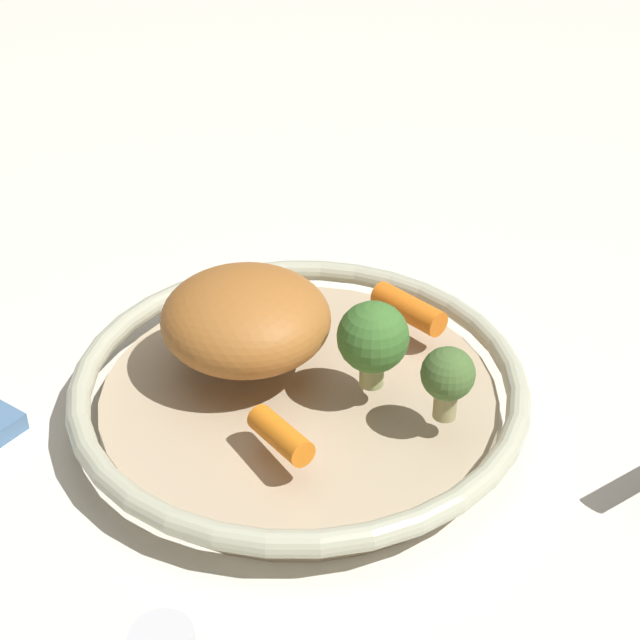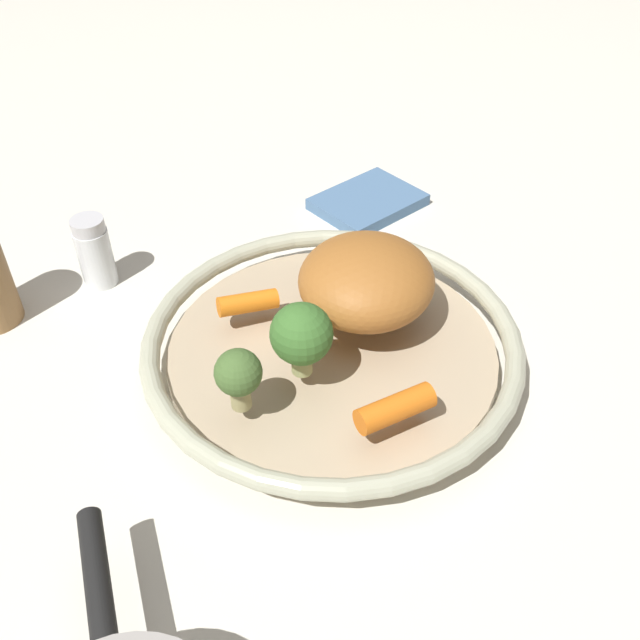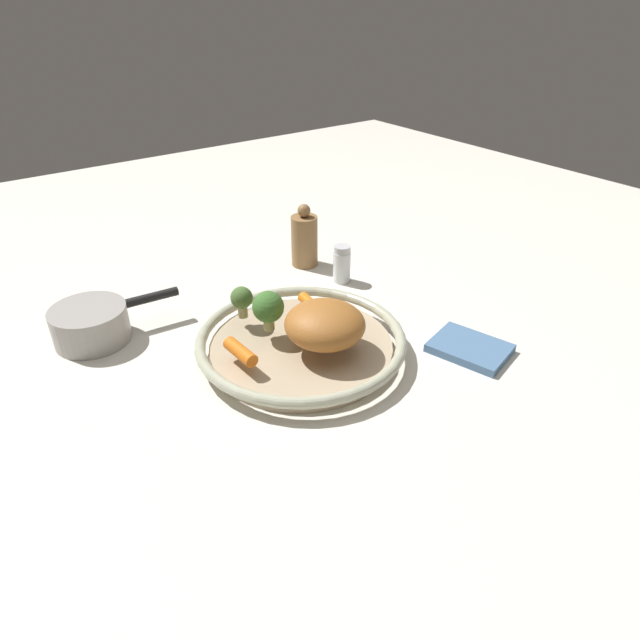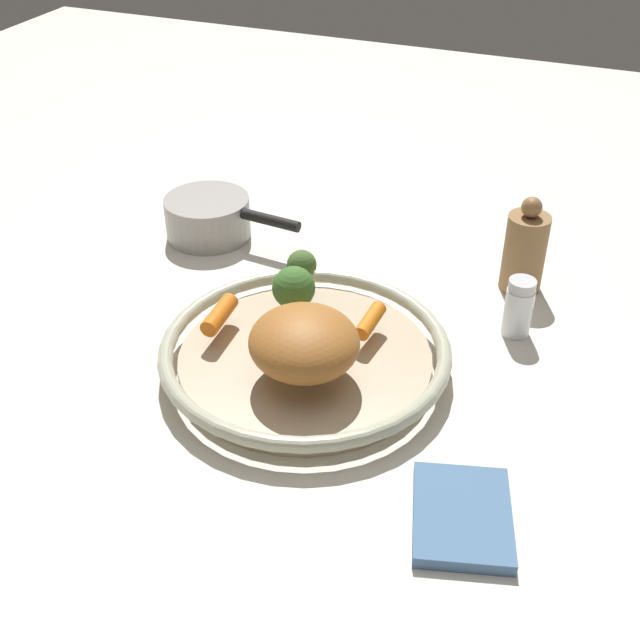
{
  "view_description": "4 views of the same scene",
  "coord_description": "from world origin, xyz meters",
  "px_view_note": "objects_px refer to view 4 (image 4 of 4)",
  "views": [
    {
      "loc": [
        0.46,
        -0.35,
        0.47
      ],
      "look_at": [
        -0.0,
        0.02,
        0.08
      ],
      "focal_mm": 54.85,
      "sensor_mm": 36.0,
      "label": 1
    },
    {
      "loc": [
        0.21,
        0.41,
        0.45
      ],
      "look_at": [
        0.01,
        -0.0,
        0.06
      ],
      "focal_mm": 39.17,
      "sensor_mm": 36.0,
      "label": 2
    },
    {
      "loc": [
        -0.62,
        0.42,
        0.52
      ],
      "look_at": [
        -0.02,
        -0.03,
        0.06
      ],
      "focal_mm": 31.34,
      "sensor_mm": 36.0,
      "label": 3
    },
    {
      "loc": [
        -0.7,
        -0.3,
        0.6
      ],
      "look_at": [
        0.01,
        -0.02,
        0.07
      ],
      "focal_mm": 46.06,
      "sensor_mm": 36.0,
      "label": 4
    }
  ],
  "objects_px": {
    "baby_carrot_right": "(221,313)",
    "saucepan": "(209,217)",
    "roast_chicken_piece": "(304,342)",
    "broccoli_floret_small": "(294,289)",
    "serving_bowl": "(305,355)",
    "baby_carrot_left": "(370,321)",
    "dish_towel": "(462,516)",
    "broccoli_floret_edge": "(302,266)",
    "pepper_mill": "(525,251)",
    "salt_shaker": "(519,308)"
  },
  "relations": [
    {
      "from": "baby_carrot_right",
      "to": "saucepan",
      "type": "height_order",
      "value": "same"
    },
    {
      "from": "roast_chicken_piece",
      "to": "broccoli_floret_small",
      "type": "height_order",
      "value": "broccoli_floret_small"
    },
    {
      "from": "serving_bowl",
      "to": "baby_carrot_left",
      "type": "xyz_separation_m",
      "value": [
        0.06,
        -0.06,
        0.03
      ]
    },
    {
      "from": "saucepan",
      "to": "dish_towel",
      "type": "bearing_deg",
      "value": -129.9
    },
    {
      "from": "baby_carrot_right",
      "to": "saucepan",
      "type": "xyz_separation_m",
      "value": [
        0.24,
        0.15,
        -0.02
      ]
    },
    {
      "from": "baby_carrot_right",
      "to": "broccoli_floret_edge",
      "type": "xyz_separation_m",
      "value": [
        0.1,
        -0.06,
        0.02
      ]
    },
    {
      "from": "pepper_mill",
      "to": "baby_carrot_left",
      "type": "bearing_deg",
      "value": 147.16
    },
    {
      "from": "baby_carrot_right",
      "to": "pepper_mill",
      "type": "height_order",
      "value": "pepper_mill"
    },
    {
      "from": "pepper_mill",
      "to": "serving_bowl",
      "type": "bearing_deg",
      "value": 143.87
    },
    {
      "from": "baby_carrot_left",
      "to": "pepper_mill",
      "type": "xyz_separation_m",
      "value": [
        0.22,
        -0.14,
        0.01
      ]
    },
    {
      "from": "baby_carrot_left",
      "to": "saucepan",
      "type": "distance_m",
      "value": 0.37
    },
    {
      "from": "broccoli_floret_edge",
      "to": "broccoli_floret_small",
      "type": "relative_size",
      "value": 0.83
    },
    {
      "from": "roast_chicken_piece",
      "to": "baby_carrot_left",
      "type": "distance_m",
      "value": 0.11
    },
    {
      "from": "baby_carrot_left",
      "to": "pepper_mill",
      "type": "distance_m",
      "value": 0.26
    },
    {
      "from": "serving_bowl",
      "to": "broccoli_floret_small",
      "type": "distance_m",
      "value": 0.08
    },
    {
      "from": "roast_chicken_piece",
      "to": "saucepan",
      "type": "xyz_separation_m",
      "value": [
        0.29,
        0.27,
        -0.04
      ]
    },
    {
      "from": "broccoli_floret_small",
      "to": "pepper_mill",
      "type": "height_order",
      "value": "pepper_mill"
    },
    {
      "from": "serving_bowl",
      "to": "roast_chicken_piece",
      "type": "xyz_separation_m",
      "value": [
        -0.04,
        -0.02,
        0.05
      ]
    },
    {
      "from": "baby_carrot_left",
      "to": "serving_bowl",
      "type": "bearing_deg",
      "value": 133.44
    },
    {
      "from": "baby_carrot_left",
      "to": "salt_shaker",
      "type": "height_order",
      "value": "salt_shaker"
    },
    {
      "from": "serving_bowl",
      "to": "broccoli_floret_edge",
      "type": "xyz_separation_m",
      "value": [
        0.1,
        0.05,
        0.05
      ]
    },
    {
      "from": "baby_carrot_left",
      "to": "broccoli_floret_small",
      "type": "relative_size",
      "value": 0.82
    },
    {
      "from": "baby_carrot_left",
      "to": "broccoli_floret_edge",
      "type": "distance_m",
      "value": 0.12
    },
    {
      "from": "broccoli_floret_edge",
      "to": "broccoli_floret_small",
      "type": "height_order",
      "value": "broccoli_floret_small"
    },
    {
      "from": "baby_carrot_left",
      "to": "pepper_mill",
      "type": "bearing_deg",
      "value": -32.84
    },
    {
      "from": "broccoli_floret_small",
      "to": "pepper_mill",
      "type": "relative_size",
      "value": 0.5
    },
    {
      "from": "serving_bowl",
      "to": "saucepan",
      "type": "relative_size",
      "value": 1.57
    },
    {
      "from": "roast_chicken_piece",
      "to": "serving_bowl",
      "type": "bearing_deg",
      "value": 21.79
    },
    {
      "from": "saucepan",
      "to": "dish_towel",
      "type": "distance_m",
      "value": 0.63
    },
    {
      "from": "broccoli_floret_edge",
      "to": "salt_shaker",
      "type": "distance_m",
      "value": 0.27
    },
    {
      "from": "baby_carrot_right",
      "to": "salt_shaker",
      "type": "xyz_separation_m",
      "value": [
        0.16,
        -0.33,
        -0.01
      ]
    },
    {
      "from": "dish_towel",
      "to": "roast_chicken_piece",
      "type": "bearing_deg",
      "value": 60.78
    },
    {
      "from": "dish_towel",
      "to": "broccoli_floret_edge",
      "type": "bearing_deg",
      "value": 46.3
    },
    {
      "from": "roast_chicken_piece",
      "to": "broccoli_floret_edge",
      "type": "distance_m",
      "value": 0.16
    },
    {
      "from": "broccoli_floret_edge",
      "to": "broccoli_floret_small",
      "type": "distance_m",
      "value": 0.06
    },
    {
      "from": "broccoli_floret_small",
      "to": "dish_towel",
      "type": "distance_m",
      "value": 0.34
    },
    {
      "from": "roast_chicken_piece",
      "to": "baby_carrot_left",
      "type": "bearing_deg",
      "value": -23.7
    },
    {
      "from": "baby_carrot_right",
      "to": "broccoli_floret_small",
      "type": "distance_m",
      "value": 0.09
    },
    {
      "from": "broccoli_floret_small",
      "to": "dish_towel",
      "type": "height_order",
      "value": "broccoli_floret_small"
    },
    {
      "from": "broccoli_floret_edge",
      "to": "pepper_mill",
      "type": "bearing_deg",
      "value": -55.3
    },
    {
      "from": "baby_carrot_left",
      "to": "broccoli_floret_edge",
      "type": "relative_size",
      "value": 0.99
    },
    {
      "from": "broccoli_floret_edge",
      "to": "dish_towel",
      "type": "relative_size",
      "value": 0.46
    },
    {
      "from": "serving_bowl",
      "to": "baby_carrot_left",
      "type": "bearing_deg",
      "value": -46.56
    },
    {
      "from": "roast_chicken_piece",
      "to": "salt_shaker",
      "type": "height_order",
      "value": "roast_chicken_piece"
    },
    {
      "from": "broccoli_floret_small",
      "to": "baby_carrot_left",
      "type": "bearing_deg",
      "value": -82.06
    },
    {
      "from": "baby_carrot_right",
      "to": "broccoli_floret_edge",
      "type": "bearing_deg",
      "value": -32.59
    },
    {
      "from": "serving_bowl",
      "to": "dish_towel",
      "type": "bearing_deg",
      "value": -125.05
    },
    {
      "from": "roast_chicken_piece",
      "to": "baby_carrot_left",
      "type": "relative_size",
      "value": 2.3
    },
    {
      "from": "serving_bowl",
      "to": "salt_shaker",
      "type": "xyz_separation_m",
      "value": [
        0.17,
        -0.22,
        0.02
      ]
    },
    {
      "from": "serving_bowl",
      "to": "broccoli_floret_small",
      "type": "height_order",
      "value": "broccoli_floret_small"
    }
  ]
}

